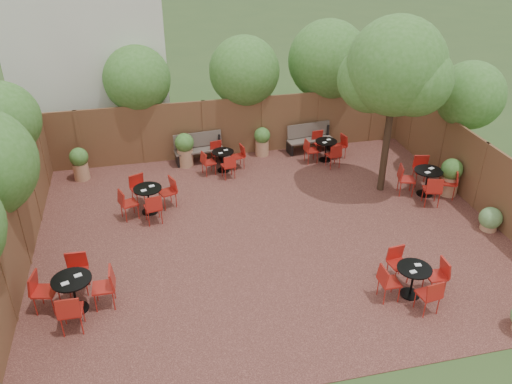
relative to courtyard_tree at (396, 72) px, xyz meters
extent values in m
plane|color=#354F23|center=(-3.82, -1.52, -3.63)|extent=(80.00, 80.00, 0.00)
cube|color=#3B1D18|center=(-3.82, -1.52, -3.62)|extent=(12.00, 10.00, 0.02)
cube|color=brown|center=(-3.82, 3.48, -2.63)|extent=(12.00, 0.08, 2.00)
cube|color=brown|center=(-9.82, -1.52, -2.63)|extent=(0.08, 10.00, 2.00)
cube|color=brown|center=(2.18, -1.52, -2.63)|extent=(0.08, 10.00, 2.00)
cube|color=silver|center=(-8.32, 6.48, 0.37)|extent=(5.00, 4.00, 8.00)
sphere|color=#386B22|center=(-10.42, 1.48, -1.02)|extent=(2.04, 2.04, 2.04)
sphere|color=#386B22|center=(-6.82, 4.18, -0.99)|extent=(2.15, 2.15, 2.15)
sphere|color=#386B22|center=(-3.32, 4.08, -0.93)|extent=(2.34, 2.34, 2.34)
sphere|color=#386B22|center=(-0.32, 4.28, -0.80)|extent=(2.77, 2.77, 2.77)
sphere|color=#386B22|center=(2.78, 0.48, -1.02)|extent=(2.03, 2.03, 2.03)
cylinder|color=black|center=(0.01, 0.01, -1.63)|extent=(0.23, 0.23, 3.97)
sphere|color=#386B22|center=(0.01, 0.01, 0.16)|extent=(2.69, 2.69, 2.69)
sphere|color=#386B22|center=(-0.49, 0.41, -0.28)|extent=(1.89, 1.89, 1.89)
sphere|color=#386B22|center=(0.41, -0.39, -0.12)|extent=(1.97, 1.97, 1.97)
cube|color=brown|center=(-5.09, 3.03, -3.15)|extent=(1.64, 0.62, 0.05)
cube|color=brown|center=(-5.09, 3.24, -2.86)|extent=(1.60, 0.26, 0.48)
cube|color=black|center=(-5.82, 3.03, -3.40)|extent=(0.11, 0.48, 0.43)
cube|color=black|center=(-4.37, 3.03, -3.40)|extent=(0.11, 0.48, 0.43)
cube|color=brown|center=(-1.26, 3.03, -3.16)|extent=(1.63, 0.66, 0.05)
cube|color=brown|center=(-1.26, 3.24, -2.87)|extent=(1.58, 0.31, 0.48)
cube|color=black|center=(-1.98, 3.03, -3.40)|extent=(0.12, 0.48, 0.42)
cube|color=black|center=(-0.55, 3.03, -3.40)|extent=(0.12, 0.48, 0.42)
cylinder|color=black|center=(-1.40, -4.62, -3.60)|extent=(0.44, 0.44, 0.03)
cylinder|color=black|center=(-1.40, -4.62, -3.25)|extent=(0.05, 0.05, 0.69)
cylinder|color=black|center=(-1.40, -4.62, -2.89)|extent=(0.75, 0.75, 0.03)
cube|color=white|center=(-1.28, -4.54, -2.87)|extent=(0.14, 0.10, 0.01)
cube|color=white|center=(-1.50, -4.74, -2.87)|extent=(0.14, 0.10, 0.01)
cylinder|color=black|center=(1.16, -0.58, -3.60)|extent=(0.47, 0.47, 0.03)
cylinder|color=black|center=(1.16, -0.58, -3.21)|extent=(0.05, 0.05, 0.75)
cylinder|color=black|center=(1.16, -0.58, -2.83)|extent=(0.82, 0.82, 0.03)
cube|color=white|center=(1.29, -0.49, -2.80)|extent=(0.18, 0.16, 0.02)
cube|color=white|center=(1.05, -0.71, -2.80)|extent=(0.18, 0.16, 0.02)
cylinder|color=black|center=(-0.95, 2.28, -3.60)|extent=(0.42, 0.42, 0.03)
cylinder|color=black|center=(-0.95, 2.28, -3.26)|extent=(0.05, 0.05, 0.66)
cylinder|color=black|center=(-0.95, 2.28, -2.92)|extent=(0.72, 0.72, 0.03)
cube|color=white|center=(-0.84, 2.35, -2.90)|extent=(0.14, 0.11, 0.01)
cube|color=white|center=(-1.05, 2.17, -2.90)|extent=(0.14, 0.11, 0.01)
cylinder|color=black|center=(-6.86, 0.22, -3.60)|extent=(0.45, 0.45, 0.03)
cylinder|color=black|center=(-6.86, 0.22, -3.23)|extent=(0.05, 0.05, 0.72)
cylinder|color=black|center=(-6.86, 0.22, -2.86)|extent=(0.78, 0.78, 0.03)
cube|color=white|center=(-6.74, 0.30, -2.84)|extent=(0.17, 0.14, 0.02)
cube|color=white|center=(-6.96, 0.10, -2.84)|extent=(0.17, 0.14, 0.02)
cylinder|color=black|center=(-4.42, 2.28, -3.60)|extent=(0.40, 0.40, 0.03)
cylinder|color=black|center=(-4.42, 2.28, -3.27)|extent=(0.05, 0.05, 0.64)
cylinder|color=black|center=(-4.42, 2.28, -2.94)|extent=(0.70, 0.70, 0.03)
cube|color=white|center=(-4.31, 2.35, -2.92)|extent=(0.14, 0.11, 0.01)
cube|color=white|center=(-4.51, 2.17, -2.92)|extent=(0.14, 0.11, 0.01)
cylinder|color=black|center=(-8.58, -3.47, -3.60)|extent=(0.48, 0.48, 0.03)
cylinder|color=black|center=(-8.58, -3.47, -3.21)|extent=(0.05, 0.05, 0.77)
cylinder|color=black|center=(-8.58, -3.47, -2.81)|extent=(0.83, 0.83, 0.03)
cube|color=white|center=(-8.45, -3.38, -2.79)|extent=(0.17, 0.13, 0.02)
cube|color=white|center=(-8.69, -3.60, -2.79)|extent=(0.17, 0.13, 0.02)
cylinder|color=#AF7B57|center=(-5.56, 2.94, -3.32)|extent=(0.51, 0.51, 0.58)
sphere|color=#386B22|center=(-5.56, 2.94, -2.80)|extent=(0.61, 0.61, 0.61)
cylinder|color=#AF7B57|center=(-2.92, 3.18, -3.35)|extent=(0.45, 0.45, 0.52)
sphere|color=#386B22|center=(-2.92, 3.18, -2.89)|extent=(0.54, 0.54, 0.54)
cylinder|color=#AF7B57|center=(-8.83, 2.71, -3.34)|extent=(0.48, 0.48, 0.55)
sphere|color=#386B22|center=(-8.83, 2.71, -2.85)|extent=(0.57, 0.57, 0.57)
cylinder|color=#AF7B57|center=(1.83, -0.70, -3.32)|extent=(0.52, 0.52, 0.59)
sphere|color=#386B22|center=(1.83, -0.70, -2.79)|extent=(0.62, 0.62, 0.62)
cylinder|color=#AF7B57|center=(1.88, -2.66, -3.51)|extent=(0.43, 0.43, 0.20)
sphere|color=#598846|center=(1.88, -2.66, -3.27)|extent=(0.59, 0.59, 0.59)
camera|label=1|loc=(-6.74, -12.63, 4.09)|focal=36.68mm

